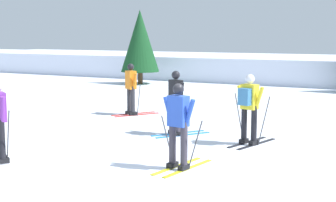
# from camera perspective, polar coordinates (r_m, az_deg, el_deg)

# --- Properties ---
(ground_plane) EXTENTS (120.00, 120.00, 0.00)m
(ground_plane) POSITION_cam_1_polar(r_m,az_deg,el_deg) (9.50, 1.83, -8.28)
(ground_plane) COLOR silver
(skier_blue) EXTENTS (0.99, 1.64, 1.71)m
(skier_blue) POSITION_cam_1_polar(r_m,az_deg,el_deg) (9.39, 1.26, -2.71)
(skier_blue) COLOR gold
(skier_blue) RESTS_ON ground
(skier_orange) EXTENTS (1.17, 1.55, 1.71)m
(skier_orange) POSITION_cam_1_polar(r_m,az_deg,el_deg) (15.90, -4.40, 1.60)
(skier_orange) COLOR red
(skier_orange) RESTS_ON ground
(skier_black) EXTENTS (1.21, 1.53, 1.71)m
(skier_black) POSITION_cam_1_polar(r_m,az_deg,el_deg) (12.64, 0.96, 0.01)
(skier_black) COLOR #237AC6
(skier_black) RESTS_ON ground
(skier_yellow) EXTENTS (0.98, 1.64, 1.71)m
(skier_yellow) POSITION_cam_1_polar(r_m,az_deg,el_deg) (11.67, 9.58, -0.55)
(skier_yellow) COLOR black
(skier_yellow) RESTS_ON ground
(conifer_far_left) EXTENTS (2.07, 2.07, 3.99)m
(conifer_far_left) POSITION_cam_1_polar(r_m,az_deg,el_deg) (26.08, -3.34, 7.13)
(conifer_far_left) COLOR #513823
(conifer_far_left) RESTS_ON ground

